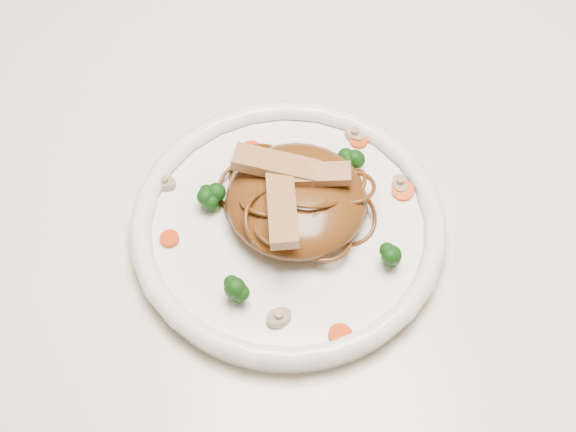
{
  "coord_description": "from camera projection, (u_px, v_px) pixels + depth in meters",
  "views": [
    {
      "loc": [
        -0.09,
        -0.51,
        1.4
      ],
      "look_at": [
        -0.08,
        -0.1,
        0.78
      ],
      "focal_mm": 51.91,
      "sensor_mm": 36.0,
      "label": 1
    }
  ],
  "objects": [
    {
      "name": "ground",
      "position": [
        330.0,
        421.0,
        1.45
      ],
      "size": [
        4.0,
        4.0,
        0.0
      ],
      "primitive_type": "plane",
      "color": "brown",
      "rests_on": "ground"
    },
    {
      "name": "table",
      "position": [
        356.0,
        208.0,
        0.91
      ],
      "size": [
        1.2,
        0.8,
        0.75
      ],
      "color": "beige",
      "rests_on": "ground"
    },
    {
      "name": "plate",
      "position": [
        288.0,
        229.0,
        0.76
      ],
      "size": [
        0.31,
        0.31,
        0.02
      ],
      "primitive_type": "cylinder",
      "rotation": [
        0.0,
        0.0,
        0.09
      ],
      "color": "white",
      "rests_on": "table"
    },
    {
      "name": "noodle_mound",
      "position": [
        296.0,
        200.0,
        0.75
      ],
      "size": [
        0.15,
        0.15,
        0.04
      ],
      "primitive_type": "ellipsoid",
      "rotation": [
        0.0,
        0.0,
        0.23
      ],
      "color": "#5A2F11",
      "rests_on": "plate"
    },
    {
      "name": "chicken_a",
      "position": [
        315.0,
        174.0,
        0.73
      ],
      "size": [
        0.06,
        0.02,
        0.01
      ],
      "primitive_type": "cube",
      "rotation": [
        0.0,
        0.0,
        -0.04
      ],
      "color": "tan",
      "rests_on": "noodle_mound"
    },
    {
      "name": "chicken_b",
      "position": [
        276.0,
        165.0,
        0.74
      ],
      "size": [
        0.08,
        0.04,
        0.01
      ],
      "primitive_type": "cube",
      "rotation": [
        0.0,
        0.0,
        2.88
      ],
      "color": "tan",
      "rests_on": "noodle_mound"
    },
    {
      "name": "chicken_c",
      "position": [
        282.0,
        210.0,
        0.71
      ],
      "size": [
        0.03,
        0.08,
        0.01
      ],
      "primitive_type": "cube",
      "rotation": [
        0.0,
        0.0,
        4.74
      ],
      "color": "tan",
      "rests_on": "noodle_mound"
    },
    {
      "name": "broccoli_0",
      "position": [
        351.0,
        161.0,
        0.78
      ],
      "size": [
        0.03,
        0.03,
        0.03
      ],
      "primitive_type": null,
      "rotation": [
        0.0,
        0.0,
        -0.01
      ],
      "color": "#10420D",
      "rests_on": "plate"
    },
    {
      "name": "broccoli_1",
      "position": [
        213.0,
        197.0,
        0.75
      ],
      "size": [
        0.03,
        0.03,
        0.03
      ],
      "primitive_type": null,
      "rotation": [
        0.0,
        0.0,
        0.26
      ],
      "color": "#10420D",
      "rests_on": "plate"
    },
    {
      "name": "broccoli_2",
      "position": [
        238.0,
        287.0,
        0.7
      ],
      "size": [
        0.04,
        0.04,
        0.03
      ],
      "primitive_type": null,
      "rotation": [
        0.0,
        0.0,
        0.42
      ],
      "color": "#10420D",
      "rests_on": "plate"
    },
    {
      "name": "broccoli_3",
      "position": [
        394.0,
        251.0,
        0.72
      ],
      "size": [
        0.03,
        0.03,
        0.03
      ],
      "primitive_type": null,
      "rotation": [
        0.0,
        0.0,
        -0.03
      ],
      "color": "#10420D",
      "rests_on": "plate"
    },
    {
      "name": "carrot_0",
      "position": [
        359.0,
        141.0,
        0.81
      ],
      "size": [
        0.02,
        0.02,
        0.0
      ],
      "primitive_type": "cylinder",
      "rotation": [
        0.0,
        0.0,
        0.25
      ],
      "color": "#E73A08",
      "rests_on": "plate"
    },
    {
      "name": "carrot_1",
      "position": [
        170.0,
        239.0,
        0.74
      ],
      "size": [
        0.02,
        0.02,
        0.0
      ],
      "primitive_type": "cylinder",
      "rotation": [
        0.0,
        0.0,
        -0.03
      ],
      "color": "#E73A08",
      "rests_on": "plate"
    },
    {
      "name": "carrot_2",
      "position": [
        403.0,
        191.0,
        0.77
      ],
      "size": [
        0.02,
        0.02,
        0.0
      ],
      "primitive_type": "cylinder",
      "rotation": [
        0.0,
        0.0,
        -0.06
      ],
      "color": "#E73A08",
      "rests_on": "plate"
    },
    {
      "name": "carrot_3",
      "position": [
        251.0,
        150.0,
        0.8
      ],
      "size": [
        0.02,
        0.02,
        0.0
      ],
      "primitive_type": "cylinder",
      "rotation": [
        0.0,
        0.0,
        -0.23
      ],
      "color": "#E73A08",
      "rests_on": "plate"
    },
    {
      "name": "carrot_4",
      "position": [
        340.0,
        335.0,
        0.69
      ],
      "size": [
        0.02,
        0.02,
        0.0
      ],
      "primitive_type": "cylinder",
      "rotation": [
        0.0,
        0.0,
        0.13
      ],
      "color": "#E73A08",
      "rests_on": "plate"
    },
    {
      "name": "mushroom_0",
      "position": [
        279.0,
        317.0,
        0.7
      ],
      "size": [
        0.03,
        0.03,
        0.01
      ],
      "primitive_type": "cylinder",
      "rotation": [
        0.0,
        0.0,
        0.6
      ],
      "color": "tan",
      "rests_on": "plate"
    },
    {
      "name": "mushroom_1",
      "position": [
        400.0,
        184.0,
        0.78
      ],
      "size": [
        0.02,
        0.02,
        0.01
      ],
      "primitive_type": "cylinder",
      "rotation": [
        0.0,
        0.0,
        1.59
      ],
      "color": "tan",
      "rests_on": "plate"
    },
    {
      "name": "mushroom_2",
      "position": [
        165.0,
        183.0,
        0.78
      ],
      "size": [
        0.03,
        0.03,
        0.01
      ],
      "primitive_type": "cylinder",
      "rotation": [
        0.0,
        0.0,
        -0.29
      ],
      "color": "tan",
      "rests_on": "plate"
    },
    {
      "name": "mushroom_3",
      "position": [
        355.0,
        135.0,
        0.81
      ],
      "size": [
        0.03,
        0.03,
        0.01
      ],
      "primitive_type": "cylinder",
      "rotation": [
        0.0,
        0.0,
        2.3
      ],
      "color": "tan",
      "rests_on": "plate"
    }
  ]
}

